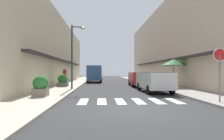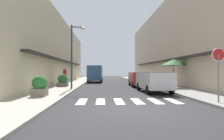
{
  "view_description": "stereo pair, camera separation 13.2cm",
  "coord_description": "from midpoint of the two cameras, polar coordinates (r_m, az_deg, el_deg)",
  "views": [
    {
      "loc": [
        -1.48,
        -8.27,
        1.56
      ],
      "look_at": [
        -0.33,
        12.7,
        1.69
      ],
      "focal_mm": 33.02,
      "sensor_mm": 36.0,
      "label": 1
    },
    {
      "loc": [
        -1.35,
        -8.28,
        1.56
      ],
      "look_at": [
        -0.33,
        12.7,
        1.69
      ],
      "focal_mm": 33.02,
      "sensor_mm": 36.0,
      "label": 2
    }
  ],
  "objects": [
    {
      "name": "ground_plane",
      "position": [
        25.36,
        0.43,
        -3.89
      ],
      "size": [
        93.5,
        93.5,
        0.0
      ],
      "primitive_type": "plane",
      "color": "#2B2B2D"
    },
    {
      "name": "sidewalk_left",
      "position": [
        25.55,
        -10.49,
        -3.72
      ],
      "size": [
        2.63,
        59.5,
        0.12
      ],
      "primitive_type": "cube",
      "color": "#ADA899",
      "rests_on": "ground_plane"
    },
    {
      "name": "sidewalk_right",
      "position": [
        26.08,
        11.11,
        -3.65
      ],
      "size": [
        2.63,
        59.5,
        0.12
      ],
      "primitive_type": "cube",
      "color": "gray",
      "rests_on": "ground_plane"
    },
    {
      "name": "building_row_left",
      "position": [
        27.48,
        -18.09,
        4.84
      ],
      "size": [
        5.5,
        40.25,
        8.08
      ],
      "color": "beige",
      "rests_on": "ground_plane"
    },
    {
      "name": "building_row_right",
      "position": [
        28.46,
        18.07,
        6.66
      ],
      "size": [
        5.5,
        40.25,
        10.07
      ],
      "color": "#C6B299",
      "rests_on": "ground_plane"
    },
    {
      "name": "crosswalk",
      "position": [
        10.84,
        4.81,
        -8.6
      ],
      "size": [
        5.2,
        2.2,
        0.01
      ],
      "color": "silver",
      "rests_on": "ground_plane"
    },
    {
      "name": "parked_car_near",
      "position": [
        15.53,
        11.72,
        -2.7
      ],
      "size": [
        1.94,
        4.5,
        1.47
      ],
      "color": "silver",
      "rests_on": "ground_plane"
    },
    {
      "name": "parked_car_mid",
      "position": [
        21.48,
        7.65,
        -2.06
      ],
      "size": [
        1.92,
        4.49,
        1.47
      ],
      "color": "maroon",
      "rests_on": "ground_plane"
    },
    {
      "name": "delivery_van",
      "position": [
        29.79,
        -4.52,
        -0.66
      ],
      "size": [
        2.14,
        5.46,
        2.37
      ],
      "color": "#33598C",
      "rests_on": "ground_plane"
    },
    {
      "name": "round_street_sign",
      "position": [
        10.8,
        27.7,
        2.34
      ],
      "size": [
        0.65,
        0.07,
        2.54
      ],
      "color": "slate",
      "rests_on": "sidewalk_right"
    },
    {
      "name": "street_lamp",
      "position": [
        17.22,
        -10.26,
        5.54
      ],
      "size": [
        1.19,
        0.28,
        5.23
      ],
      "color": "#38383D",
      "rests_on": "sidewalk_left"
    },
    {
      "name": "cafe_umbrella",
      "position": [
        19.75,
        16.88,
        2.03
      ],
      "size": [
        2.35,
        2.35,
        2.55
      ],
      "color": "#262626",
      "rests_on": "sidewalk_right"
    },
    {
      "name": "planter_corner",
      "position": [
        12.67,
        -19.11,
        -4.15
      ],
      "size": [
        0.88,
        0.88,
        1.2
      ],
      "color": "gray",
      "rests_on": "sidewalk_left"
    },
    {
      "name": "planter_midblock",
      "position": [
        20.13,
        -13.32,
        -2.91
      ],
      "size": [
        0.97,
        0.97,
        1.16
      ],
      "color": "slate",
      "rests_on": "sidewalk_left"
    },
    {
      "name": "pedestrian_walking_near",
      "position": [
        21.26,
        -12.77,
        -1.61
      ],
      "size": [
        0.34,
        0.34,
        1.83
      ],
      "rotation": [
        0.0,
        0.0,
        5.7
      ],
      "color": "#282B33",
      "rests_on": "sidewalk_left"
    }
  ]
}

